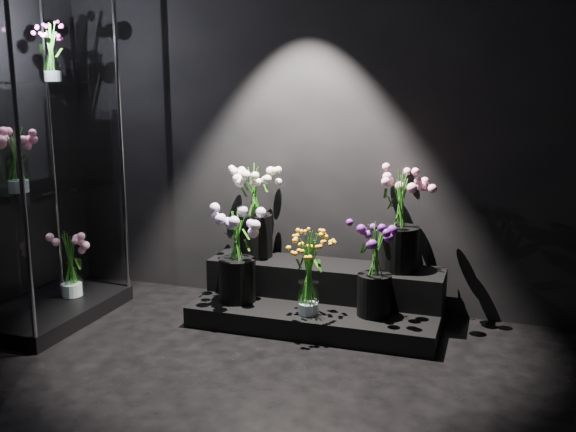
% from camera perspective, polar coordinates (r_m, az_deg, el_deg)
% --- Properties ---
extents(wall_back, '(4.00, 0.00, 4.00)m').
position_cam_1_polar(wall_back, '(4.67, 2.33, 8.89)').
color(wall_back, black).
rests_on(wall_back, floor).
extents(display_riser, '(1.68, 0.75, 0.37)m').
position_cam_1_polar(display_riser, '(4.55, 2.91, -7.24)').
color(display_riser, black).
rests_on(display_riser, floor).
extents(display_case, '(0.65, 1.09, 2.40)m').
position_cam_1_polar(display_case, '(4.62, -21.37, 5.56)').
color(display_case, black).
rests_on(display_case, floor).
extents(bouquet_orange_bells, '(0.29, 0.29, 0.55)m').
position_cam_1_polar(bouquet_orange_bells, '(4.18, 1.82, -5.12)').
color(bouquet_orange_bells, white).
rests_on(bouquet_orange_bells, display_riser).
extents(bouquet_lilac, '(0.46, 0.46, 0.64)m').
position_cam_1_polar(bouquet_lilac, '(4.43, -4.55, -3.00)').
color(bouquet_lilac, black).
rests_on(bouquet_lilac, display_riser).
extents(bouquet_purple, '(0.41, 0.41, 0.63)m').
position_cam_1_polar(bouquet_purple, '(4.19, 7.74, -4.17)').
color(bouquet_purple, black).
rests_on(bouquet_purple, display_riser).
extents(bouquet_cream_roses, '(0.48, 0.48, 0.69)m').
position_cam_1_polar(bouquet_cream_roses, '(4.68, -2.99, 1.01)').
color(bouquet_cream_roses, black).
rests_on(bouquet_cream_roses, display_riser).
extents(bouquet_pink_roses, '(0.48, 0.48, 0.70)m').
position_cam_1_polar(bouquet_pink_roses, '(4.39, 9.91, 0.12)').
color(bouquet_pink_roses, black).
rests_on(bouquet_pink_roses, display_riser).
extents(bouquet_case_pink, '(0.34, 0.34, 0.42)m').
position_cam_1_polar(bouquet_case_pink, '(4.51, -23.01, 4.73)').
color(bouquet_case_pink, white).
rests_on(bouquet_case_pink, display_case).
extents(bouquet_case_magenta, '(0.24, 0.24, 0.39)m').
position_cam_1_polar(bouquet_case_magenta, '(4.74, -20.31, 13.59)').
color(bouquet_case_magenta, white).
rests_on(bouquet_case_magenta, display_case).
extents(bouquet_case_base_pink, '(0.38, 0.38, 0.47)m').
position_cam_1_polar(bouquet_case_base_pink, '(4.90, -18.81, -4.01)').
color(bouquet_case_base_pink, white).
rests_on(bouquet_case_base_pink, display_case).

